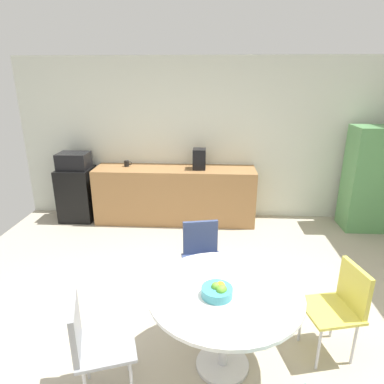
{
  "coord_description": "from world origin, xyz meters",
  "views": [
    {
      "loc": [
        0.16,
        -2.53,
        2.29
      ],
      "look_at": [
        -0.07,
        1.36,
        0.95
      ],
      "focal_mm": 31.5,
      "sensor_mm": 36.0,
      "label": 1
    }
  ],
  "objects_px": {
    "chair_yellow": "(342,300)",
    "mug_white": "(127,164)",
    "mini_fridge": "(78,194)",
    "round_table": "(225,304)",
    "chair_gray": "(91,338)",
    "locker_cabinet": "(367,179)",
    "coffee_maker": "(199,159)",
    "chair_navy": "(202,251)",
    "microwave": "(74,161)",
    "fruit_bowl": "(218,291)"
  },
  "relations": [
    {
      "from": "locker_cabinet",
      "to": "chair_gray",
      "type": "distance_m",
      "value": 4.55
    },
    {
      "from": "mini_fridge",
      "to": "chair_navy",
      "type": "distance_m",
      "value": 2.91
    },
    {
      "from": "round_table",
      "to": "fruit_bowl",
      "type": "height_order",
      "value": "fruit_bowl"
    },
    {
      "from": "chair_gray",
      "to": "coffee_maker",
      "type": "relative_size",
      "value": 2.59
    },
    {
      "from": "chair_gray",
      "to": "chair_yellow",
      "type": "distance_m",
      "value": 2.02
    },
    {
      "from": "microwave",
      "to": "chair_yellow",
      "type": "xyz_separation_m",
      "value": [
        3.33,
        -2.75,
        -0.48
      ]
    },
    {
      "from": "chair_gray",
      "to": "locker_cabinet",
      "type": "bearing_deg",
      "value": 44.73
    },
    {
      "from": "microwave",
      "to": "locker_cabinet",
      "type": "height_order",
      "value": "locker_cabinet"
    },
    {
      "from": "fruit_bowl",
      "to": "mini_fridge",
      "type": "bearing_deg",
      "value": 126.87
    },
    {
      "from": "locker_cabinet",
      "to": "chair_navy",
      "type": "xyz_separation_m",
      "value": [
        -2.47,
        -1.88,
        -0.28
      ]
    },
    {
      "from": "round_table",
      "to": "coffee_maker",
      "type": "xyz_separation_m",
      "value": [
        -0.31,
        2.97,
        0.44
      ]
    },
    {
      "from": "fruit_bowl",
      "to": "mug_white",
      "type": "distance_m",
      "value": 3.44
    },
    {
      "from": "mini_fridge",
      "to": "round_table",
      "type": "distance_m",
      "value": 3.79
    },
    {
      "from": "locker_cabinet",
      "to": "coffee_maker",
      "type": "bearing_deg",
      "value": 177.78
    },
    {
      "from": "chair_gray",
      "to": "chair_navy",
      "type": "xyz_separation_m",
      "value": [
        0.75,
        1.31,
        0.0
      ]
    },
    {
      "from": "locker_cabinet",
      "to": "chair_gray",
      "type": "xyz_separation_m",
      "value": [
        -3.22,
        -3.19,
        -0.28
      ]
    },
    {
      "from": "round_table",
      "to": "mug_white",
      "type": "xyz_separation_m",
      "value": [
        -1.5,
        3.05,
        0.33
      ]
    },
    {
      "from": "chair_gray",
      "to": "chair_navy",
      "type": "relative_size",
      "value": 1.0
    },
    {
      "from": "mug_white",
      "to": "round_table",
      "type": "bearing_deg",
      "value": -63.87
    },
    {
      "from": "microwave",
      "to": "mug_white",
      "type": "distance_m",
      "value": 0.85
    },
    {
      "from": "mini_fridge",
      "to": "round_table",
      "type": "bearing_deg",
      "value": -51.77
    },
    {
      "from": "round_table",
      "to": "coffee_maker",
      "type": "bearing_deg",
      "value": 96.0
    },
    {
      "from": "chair_yellow",
      "to": "locker_cabinet",
      "type": "bearing_deg",
      "value": 64.3
    },
    {
      "from": "mini_fridge",
      "to": "round_table",
      "type": "relative_size",
      "value": 0.73
    },
    {
      "from": "chair_navy",
      "to": "mini_fridge",
      "type": "bearing_deg",
      "value": 137.13
    },
    {
      "from": "locker_cabinet",
      "to": "chair_yellow",
      "type": "height_order",
      "value": "locker_cabinet"
    },
    {
      "from": "chair_gray",
      "to": "chair_yellow",
      "type": "bearing_deg",
      "value": 15.64
    },
    {
      "from": "chair_gray",
      "to": "fruit_bowl",
      "type": "xyz_separation_m",
      "value": [
        0.9,
        0.25,
        0.26
      ]
    },
    {
      "from": "chair_navy",
      "to": "fruit_bowl",
      "type": "height_order",
      "value": "fruit_bowl"
    },
    {
      "from": "mug_white",
      "to": "coffee_maker",
      "type": "bearing_deg",
      "value": -3.79
    },
    {
      "from": "round_table",
      "to": "chair_navy",
      "type": "xyz_separation_m",
      "value": [
        -0.21,
        0.99,
        -0.09
      ]
    },
    {
      "from": "chair_gray",
      "to": "round_table",
      "type": "bearing_deg",
      "value": 18.46
    },
    {
      "from": "locker_cabinet",
      "to": "chair_gray",
      "type": "bearing_deg",
      "value": -135.27
    },
    {
      "from": "microwave",
      "to": "round_table",
      "type": "distance_m",
      "value": 3.8
    },
    {
      "from": "mug_white",
      "to": "microwave",
      "type": "bearing_deg",
      "value": -174.69
    },
    {
      "from": "locker_cabinet",
      "to": "mug_white",
      "type": "bearing_deg",
      "value": 177.28
    },
    {
      "from": "mini_fridge",
      "to": "fruit_bowl",
      "type": "height_order",
      "value": "mini_fridge"
    },
    {
      "from": "chair_gray",
      "to": "mug_white",
      "type": "relative_size",
      "value": 6.43
    },
    {
      "from": "chair_yellow",
      "to": "mug_white",
      "type": "bearing_deg",
      "value": 131.32
    },
    {
      "from": "mini_fridge",
      "to": "round_table",
      "type": "xyz_separation_m",
      "value": [
        2.34,
        -2.97,
        0.18
      ]
    },
    {
      "from": "locker_cabinet",
      "to": "chair_gray",
      "type": "relative_size",
      "value": 1.93
    },
    {
      "from": "chair_yellow",
      "to": "fruit_bowl",
      "type": "xyz_separation_m",
      "value": [
        -1.05,
        -0.3,
        0.26
      ]
    },
    {
      "from": "chair_navy",
      "to": "coffee_maker",
      "type": "height_order",
      "value": "coffee_maker"
    },
    {
      "from": "locker_cabinet",
      "to": "mini_fridge",
      "type": "bearing_deg",
      "value": 178.76
    },
    {
      "from": "chair_gray",
      "to": "coffee_maker",
      "type": "height_order",
      "value": "coffee_maker"
    },
    {
      "from": "chair_gray",
      "to": "chair_navy",
      "type": "distance_m",
      "value": 1.51
    },
    {
      "from": "locker_cabinet",
      "to": "fruit_bowl",
      "type": "bearing_deg",
      "value": -128.24
    },
    {
      "from": "locker_cabinet",
      "to": "chair_gray",
      "type": "height_order",
      "value": "locker_cabinet"
    },
    {
      "from": "locker_cabinet",
      "to": "coffee_maker",
      "type": "relative_size",
      "value": 5.02
    },
    {
      "from": "microwave",
      "to": "round_table",
      "type": "relative_size",
      "value": 0.4
    }
  ]
}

